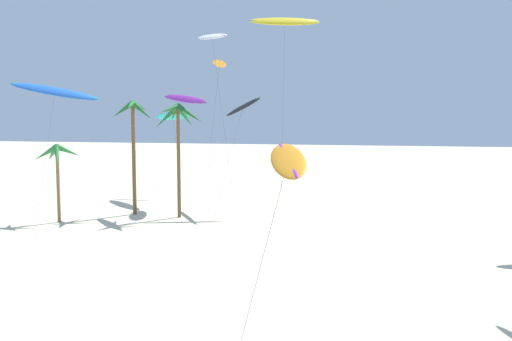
% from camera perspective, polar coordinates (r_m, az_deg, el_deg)
% --- Properties ---
extents(palm_tree_0, '(4.01, 3.75, 6.83)m').
position_cam_1_polar(palm_tree_0, '(56.01, -17.72, 1.16)').
color(palm_tree_0, olive).
rests_on(palm_tree_0, ground).
extents(palm_tree_1, '(4.18, 4.80, 10.59)m').
position_cam_1_polar(palm_tree_1, '(58.18, -11.27, 4.45)').
color(palm_tree_1, brown).
rests_on(palm_tree_1, ground).
extents(palm_tree_2, '(4.70, 4.98, 10.30)m').
position_cam_1_polar(palm_tree_2, '(55.85, -7.17, 4.47)').
color(palm_tree_2, brown).
rests_on(palm_tree_2, ground).
extents(flying_kite_0, '(2.80, 10.66, 8.70)m').
position_cam_1_polar(flying_kite_0, '(26.11, 2.93, 0.96)').
color(flying_kite_0, orange).
rests_on(flying_kite_0, ground).
extents(flying_kite_2, '(7.03, 5.05, 18.69)m').
position_cam_1_polar(flying_kite_2, '(61.71, 2.66, 13.50)').
color(flying_kite_2, yellow).
rests_on(flying_kite_2, ground).
extents(flying_kite_4, '(2.96, 8.27, 14.71)m').
position_cam_1_polar(flying_kite_4, '(62.93, -3.38, 9.76)').
color(flying_kite_4, orange).
rests_on(flying_kite_4, ground).
extents(flying_kite_7, '(5.26, 11.47, 11.22)m').
position_cam_1_polar(flying_kite_7, '(60.12, -1.24, 5.83)').
color(flying_kite_7, black).
rests_on(flying_kite_7, ground).
extents(flying_kite_8, '(7.45, 8.41, 12.47)m').
position_cam_1_polar(flying_kite_8, '(57.86, -17.99, 6.92)').
color(flying_kite_8, blue).
rests_on(flying_kite_8, ground).
extents(flying_kite_9, '(5.53, 9.38, 11.60)m').
position_cam_1_polar(flying_kite_9, '(70.95, -6.50, 6.53)').
color(flying_kite_9, purple).
rests_on(flying_kite_9, ground).
extents(flying_kite_10, '(5.73, 7.15, 17.19)m').
position_cam_1_polar(flying_kite_10, '(60.15, -4.08, 12.17)').
color(flying_kite_10, white).
rests_on(flying_kite_10, ground).
extents(flying_kite_11, '(6.23, 6.65, 9.68)m').
position_cam_1_polar(flying_kite_11, '(66.82, -7.67, 4.98)').
color(flying_kite_11, '#19B2B7').
rests_on(flying_kite_11, ground).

